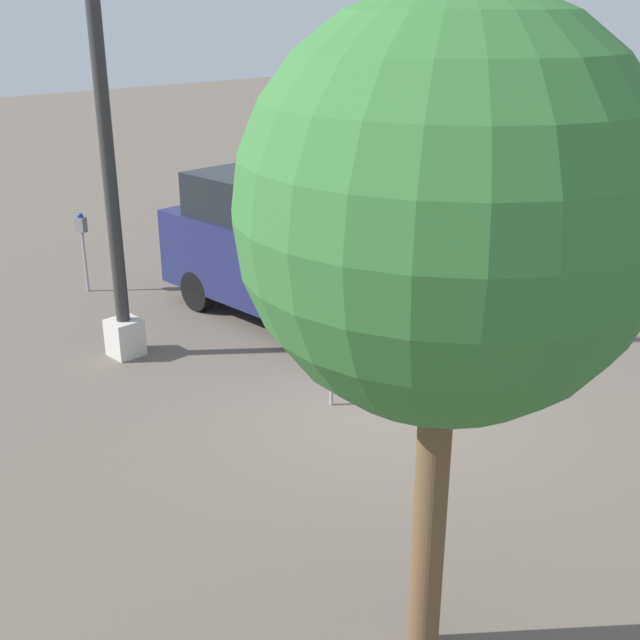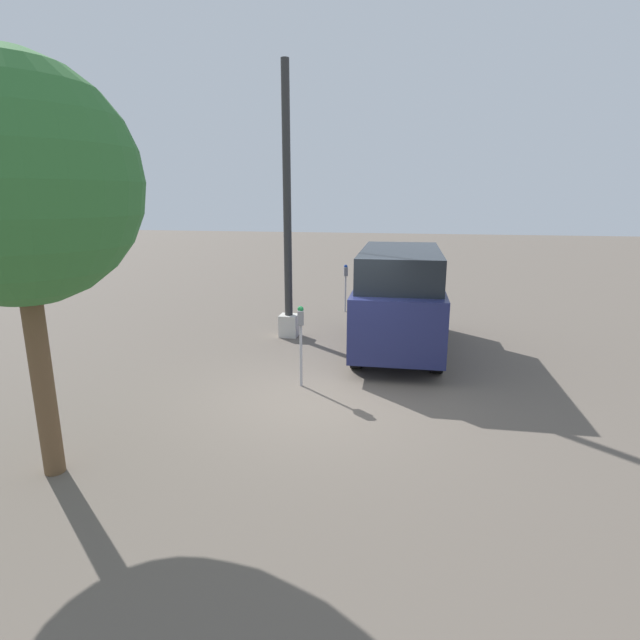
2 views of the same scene
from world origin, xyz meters
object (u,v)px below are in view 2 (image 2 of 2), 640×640
parking_meter_far (346,277)px  lamp_post (288,239)px  parked_van (399,297)px  street_tree (14,184)px  parking_meter_near (301,328)px

parking_meter_far → lamp_post: bearing=147.3°
lamp_post → parked_van: lamp_post is taller
lamp_post → parked_van: 3.05m
parking_meter_far → street_tree: 10.32m
lamp_post → parking_meter_near: bearing=-162.4°
parking_meter_near → parked_van: (2.59, -1.69, 0.11)m
parking_meter_near → lamp_post: (3.25, 1.03, 1.31)m
parking_meter_near → lamp_post: bearing=4.1°
parking_meter_far → parked_van: parked_van is taller
parking_meter_far → lamp_post: (-2.96, 1.03, 1.37)m
parking_meter_near → parking_meter_far: 6.22m
parked_van → lamp_post: bearing=75.5°
parked_van → street_tree: bearing=144.9°
parking_meter_near → parking_meter_far: size_ratio=1.05×
parked_van → street_tree: size_ratio=0.93×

